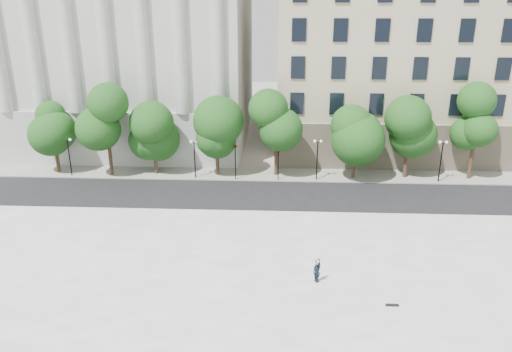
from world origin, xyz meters
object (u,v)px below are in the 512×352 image
object	(u,v)px
traffic_light_west	(235,145)
skateboard	(392,305)
person_lying	(317,279)
traffic_light_east	(279,146)

from	to	relation	value
traffic_light_west	skateboard	distance (m)	24.35
traffic_light_west	skateboard	xyz separation A→B (m)	(11.11, -21.43, -3.20)
traffic_light_west	person_lying	world-z (taller)	traffic_light_west
traffic_light_west	traffic_light_east	bearing A→B (deg)	0.00
traffic_light_east	person_lying	distance (m)	19.47
traffic_light_west	traffic_light_east	distance (m)	4.26
traffic_light_east	traffic_light_west	bearing A→B (deg)	180.00
traffic_light_west	skateboard	bearing A→B (deg)	-62.59
person_lying	skateboard	size ratio (longest dim) A/B	2.10
traffic_light_east	person_lying	size ratio (longest dim) A/B	2.58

